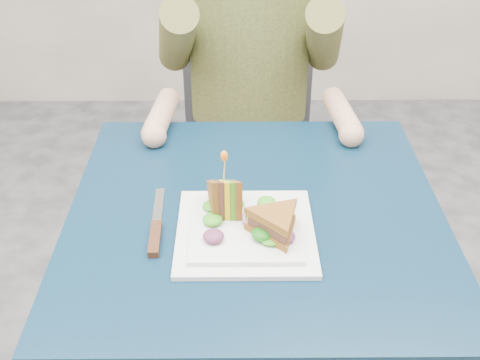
{
  "coord_description": "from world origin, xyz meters",
  "views": [
    {
      "loc": [
        -0.04,
        -0.98,
        1.45
      ],
      "look_at": [
        -0.03,
        -0.03,
        0.82
      ],
      "focal_mm": 45.0,
      "sensor_mm": 36.0,
      "label": 1
    }
  ],
  "objects_px": {
    "knife": "(156,232)",
    "sandwich_upright": "(225,197)",
    "table": "(255,240)",
    "chair": "(248,120)",
    "fork": "(186,220)",
    "diner": "(250,17)",
    "sandwich_flat": "(276,223)",
    "plate": "(245,230)"
  },
  "relations": [
    {
      "from": "sandwich_flat",
      "to": "plate",
      "type": "bearing_deg",
      "value": 155.56
    },
    {
      "from": "table",
      "to": "sandwich_upright",
      "type": "bearing_deg",
      "value": -150.76
    },
    {
      "from": "diner",
      "to": "knife",
      "type": "height_order",
      "value": "diner"
    },
    {
      "from": "table",
      "to": "sandwich_upright",
      "type": "xyz_separation_m",
      "value": [
        -0.06,
        -0.03,
        0.13
      ]
    },
    {
      "from": "diner",
      "to": "sandwich_upright",
      "type": "distance_m",
      "value": 0.68
    },
    {
      "from": "diner",
      "to": "table",
      "type": "bearing_deg",
      "value": -90.0
    },
    {
      "from": "sandwich_upright",
      "to": "knife",
      "type": "xyz_separation_m",
      "value": [
        -0.13,
        -0.05,
        -0.05
      ]
    },
    {
      "from": "knife",
      "to": "sandwich_flat",
      "type": "bearing_deg",
      "value": -5.88
    },
    {
      "from": "table",
      "to": "fork",
      "type": "height_order",
      "value": "fork"
    },
    {
      "from": "diner",
      "to": "knife",
      "type": "distance_m",
      "value": 0.76
    },
    {
      "from": "knife",
      "to": "fork",
      "type": "bearing_deg",
      "value": 37.19
    },
    {
      "from": "sandwich_upright",
      "to": "chair",
      "type": "bearing_deg",
      "value": 85.53
    },
    {
      "from": "table",
      "to": "plate",
      "type": "distance_m",
      "value": 0.12
    },
    {
      "from": "table",
      "to": "chair",
      "type": "relative_size",
      "value": 0.81
    },
    {
      "from": "table",
      "to": "fork",
      "type": "xyz_separation_m",
      "value": [
        -0.14,
        -0.04,
        0.08
      ]
    },
    {
      "from": "diner",
      "to": "knife",
      "type": "xyz_separation_m",
      "value": [
        -0.19,
        -0.71,
        -0.18
      ]
    },
    {
      "from": "sandwich_upright",
      "to": "plate",
      "type": "bearing_deg",
      "value": -49.12
    },
    {
      "from": "diner",
      "to": "fork",
      "type": "xyz_separation_m",
      "value": [
        -0.14,
        -0.67,
        -0.18
      ]
    },
    {
      "from": "knife",
      "to": "sandwich_upright",
      "type": "bearing_deg",
      "value": 19.63
    },
    {
      "from": "plate",
      "to": "sandwich_flat",
      "type": "relative_size",
      "value": 1.53
    },
    {
      "from": "chair",
      "to": "diner",
      "type": "relative_size",
      "value": 1.25
    },
    {
      "from": "sandwich_flat",
      "to": "knife",
      "type": "bearing_deg",
      "value": 174.12
    },
    {
      "from": "diner",
      "to": "knife",
      "type": "bearing_deg",
      "value": -105.05
    },
    {
      "from": "sandwich_upright",
      "to": "knife",
      "type": "bearing_deg",
      "value": -160.37
    },
    {
      "from": "fork",
      "to": "knife",
      "type": "height_order",
      "value": "knife"
    },
    {
      "from": "sandwich_upright",
      "to": "fork",
      "type": "distance_m",
      "value": 0.09
    },
    {
      "from": "plate",
      "to": "chair",
      "type": "bearing_deg",
      "value": 88.47
    },
    {
      "from": "diner",
      "to": "plate",
      "type": "height_order",
      "value": "diner"
    },
    {
      "from": "table",
      "to": "chair",
      "type": "bearing_deg",
      "value": 90.0
    },
    {
      "from": "plate",
      "to": "sandwich_upright",
      "type": "relative_size",
      "value": 2.12
    },
    {
      "from": "sandwich_flat",
      "to": "knife",
      "type": "height_order",
      "value": "sandwich_flat"
    },
    {
      "from": "sandwich_flat",
      "to": "knife",
      "type": "relative_size",
      "value": 0.77
    },
    {
      "from": "chair",
      "to": "knife",
      "type": "xyz_separation_m",
      "value": [
        -0.19,
        -0.83,
        0.2
      ]
    },
    {
      "from": "diner",
      "to": "fork",
      "type": "relative_size",
      "value": 4.15
    },
    {
      "from": "table",
      "to": "plate",
      "type": "height_order",
      "value": "plate"
    },
    {
      "from": "sandwich_upright",
      "to": "fork",
      "type": "relative_size",
      "value": 0.68
    },
    {
      "from": "chair",
      "to": "knife",
      "type": "height_order",
      "value": "chair"
    },
    {
      "from": "chair",
      "to": "fork",
      "type": "distance_m",
      "value": 0.82
    },
    {
      "from": "chair",
      "to": "knife",
      "type": "relative_size",
      "value": 4.2
    },
    {
      "from": "diner",
      "to": "plate",
      "type": "xyz_separation_m",
      "value": [
        -0.02,
        -0.71,
        -0.18
      ]
    },
    {
      "from": "plate",
      "to": "knife",
      "type": "bearing_deg",
      "value": -179.39
    },
    {
      "from": "diner",
      "to": "plate",
      "type": "bearing_deg",
      "value": -91.77
    }
  ]
}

